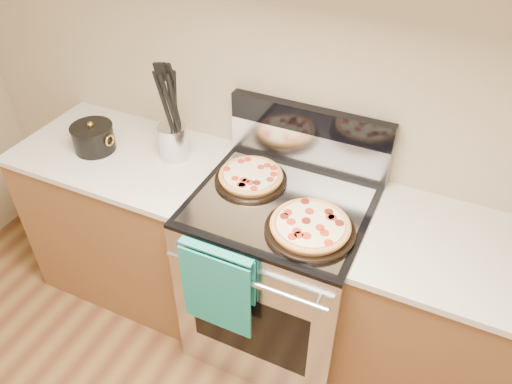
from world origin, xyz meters
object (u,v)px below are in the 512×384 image
at_px(range_body, 278,275).
at_px(pepperoni_pizza_front, 310,227).
at_px(saucepan, 94,139).
at_px(pepperoni_pizza_back, 251,177).
at_px(utensil_crock, 173,142).

distance_m(range_body, pepperoni_pizza_front, 0.55).
height_order(pepperoni_pizza_front, saucepan, saucepan).
relative_size(pepperoni_pizza_back, utensil_crock, 1.88).
xyz_separation_m(pepperoni_pizza_back, pepperoni_pizza_front, (0.36, -0.20, 0.00)).
distance_m(pepperoni_pizza_back, saucepan, 0.82).
bearing_deg(saucepan, pepperoni_pizza_front, -6.05).
bearing_deg(pepperoni_pizza_front, pepperoni_pizza_back, 150.76).
xyz_separation_m(pepperoni_pizza_front, saucepan, (-1.18, 0.12, 0.02)).
height_order(pepperoni_pizza_back, pepperoni_pizza_front, pepperoni_pizza_front).
relative_size(pepperoni_pizza_front, saucepan, 1.81).
bearing_deg(utensil_crock, range_body, -9.86).
relative_size(pepperoni_pizza_front, utensil_crock, 2.09).
xyz_separation_m(range_body, saucepan, (-1.00, -0.01, 0.52)).
relative_size(range_body, utensil_crock, 5.23).
bearing_deg(utensil_crock, saucepan, -164.24).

